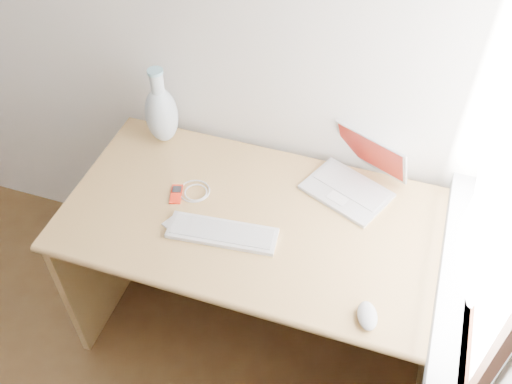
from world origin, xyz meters
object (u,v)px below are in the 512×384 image
(vase, at_px, (161,113))
(desk, at_px, (271,240))
(laptop, at_px, (350,176))
(external_keyboard, at_px, (222,233))

(vase, bearing_deg, desk, -20.70)
(laptop, xyz_separation_m, external_keyboard, (-0.37, -0.37, -0.04))
(laptop, distance_m, vase, 0.77)
(desk, height_order, external_keyboard, external_keyboard)
(desk, relative_size, external_keyboard, 3.70)
(desk, xyz_separation_m, vase, (-0.52, 0.20, 0.36))
(laptop, height_order, external_keyboard, laptop)
(desk, xyz_separation_m, laptop, (0.25, 0.17, 0.27))
(laptop, bearing_deg, external_keyboard, -111.01)
(laptop, xyz_separation_m, vase, (-0.77, 0.02, 0.09))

